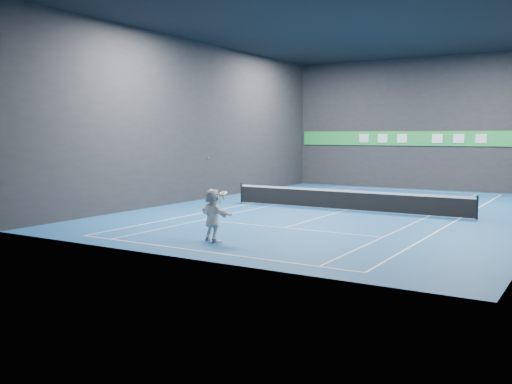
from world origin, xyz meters
The scene contains 19 objects.
ground centered at (0.00, 0.00, 0.00)m, with size 26.00×26.00×0.00m, color #194F8C.
ceiling centered at (0.00, 0.00, 9.00)m, with size 26.00×26.00×0.00m, color black.
wall_back centered at (0.00, 13.00, 4.50)m, with size 18.00×0.10×9.00m, color #232325.
wall_front centered at (0.00, -13.00, 4.50)m, with size 18.00×0.10×9.00m, color #232325.
wall_left centered at (-9.00, 0.00, 4.50)m, with size 0.10×26.00×9.00m, color #232325.
baseline_near centered at (0.00, -11.89, 0.00)m, with size 10.98×0.08×0.01m, color white.
baseline_far centered at (0.00, 11.89, 0.00)m, with size 10.98×0.08×0.01m, color white.
sideline_doubles_left centered at (-5.49, 0.00, 0.00)m, with size 0.08×23.78×0.01m, color white.
sideline_doubles_right centered at (5.49, 0.00, 0.00)m, with size 0.08×23.78×0.01m, color white.
sideline_singles_left centered at (-4.11, 0.00, 0.00)m, with size 0.06×23.78×0.01m, color white.
sideline_singles_right centered at (4.11, 0.00, 0.00)m, with size 0.06×23.78×0.01m, color white.
service_line_near centered at (0.00, -6.40, 0.00)m, with size 8.23×0.06×0.01m, color white.
service_line_far centered at (0.00, 6.40, 0.00)m, with size 8.23×0.06×0.01m, color white.
center_service_line centered at (0.00, 0.00, 0.00)m, with size 0.06×12.80×0.01m, color white.
player centered at (-0.73, -10.30, 0.93)m, with size 1.73×0.55×1.86m, color white.
tennis_ball centered at (-1.06, -10.12, 2.92)m, with size 0.07×0.07×0.07m, color #A8D022.
tennis_net centered at (0.00, 0.00, 0.54)m, with size 12.50×0.10×1.07m.
sponsor_banner centered at (0.00, 12.93, 3.50)m, with size 17.64×0.11×1.00m.
tennis_racket centered at (-0.42, -10.26, 1.69)m, with size 0.53×0.40×0.55m.
Camera 1 is at (10.88, -26.39, 3.73)m, focal length 40.00 mm.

